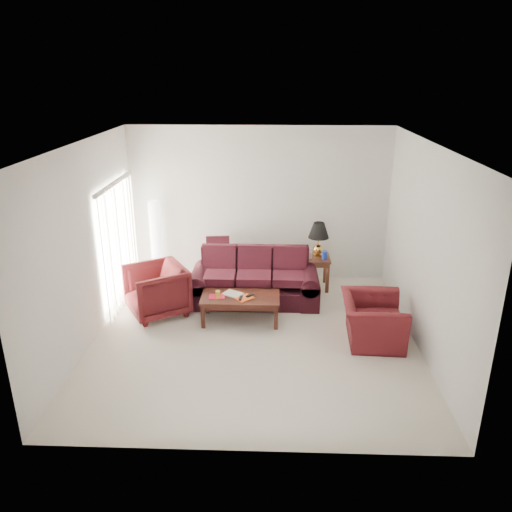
{
  "coord_description": "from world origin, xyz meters",
  "views": [
    {
      "loc": [
        0.29,
        -6.9,
        3.95
      ],
      "look_at": [
        0.0,
        0.85,
        1.05
      ],
      "focal_mm": 35.0,
      "sensor_mm": 36.0,
      "label": 1
    }
  ],
  "objects_px": {
    "floor_lamp": "(157,241)",
    "coffee_table": "(241,308)",
    "end_table": "(314,272)",
    "sofa": "(254,278)",
    "armchair_left": "(156,290)",
    "armchair_right": "(372,320)"
  },
  "relations": [
    {
      "from": "floor_lamp",
      "to": "armchair_right",
      "type": "xyz_separation_m",
      "value": [
        3.81,
        -2.2,
        -0.48
      ]
    },
    {
      "from": "end_table",
      "to": "coffee_table",
      "type": "height_order",
      "value": "end_table"
    },
    {
      "from": "end_table",
      "to": "coffee_table",
      "type": "bearing_deg",
      "value": -132.64
    },
    {
      "from": "sofa",
      "to": "coffee_table",
      "type": "height_order",
      "value": "sofa"
    },
    {
      "from": "armchair_right",
      "to": "sofa",
      "type": "bearing_deg",
      "value": 57.77
    },
    {
      "from": "end_table",
      "to": "floor_lamp",
      "type": "height_order",
      "value": "floor_lamp"
    },
    {
      "from": "end_table",
      "to": "sofa",
      "type": "bearing_deg",
      "value": -148.72
    },
    {
      "from": "armchair_right",
      "to": "coffee_table",
      "type": "distance_m",
      "value": 2.15
    },
    {
      "from": "floor_lamp",
      "to": "armchair_right",
      "type": "distance_m",
      "value": 4.43
    },
    {
      "from": "end_table",
      "to": "armchair_right",
      "type": "xyz_separation_m",
      "value": [
        0.75,
        -1.99,
        0.03
      ]
    },
    {
      "from": "coffee_table",
      "to": "armchair_left",
      "type": "bearing_deg",
      "value": 157.66
    },
    {
      "from": "sofa",
      "to": "armchair_left",
      "type": "height_order",
      "value": "sofa"
    },
    {
      "from": "end_table",
      "to": "armchair_right",
      "type": "relative_size",
      "value": 0.59
    },
    {
      "from": "sofa",
      "to": "armchair_right",
      "type": "xyz_separation_m",
      "value": [
        1.87,
        -1.31,
        -0.12
      ]
    },
    {
      "from": "floor_lamp",
      "to": "coffee_table",
      "type": "bearing_deg",
      "value": -43.45
    },
    {
      "from": "armchair_left",
      "to": "coffee_table",
      "type": "xyz_separation_m",
      "value": [
        1.45,
        -0.22,
        -0.21
      ]
    },
    {
      "from": "floor_lamp",
      "to": "coffee_table",
      "type": "xyz_separation_m",
      "value": [
        1.74,
        -1.65,
        -0.6
      ]
    },
    {
      "from": "end_table",
      "to": "armchair_left",
      "type": "distance_m",
      "value": 3.02
    },
    {
      "from": "armchair_left",
      "to": "armchair_right",
      "type": "height_order",
      "value": "armchair_left"
    },
    {
      "from": "end_table",
      "to": "floor_lamp",
      "type": "bearing_deg",
      "value": 175.94
    },
    {
      "from": "coffee_table",
      "to": "armchair_right",
      "type": "bearing_deg",
      "value": -28.79
    },
    {
      "from": "coffee_table",
      "to": "end_table",
      "type": "bearing_deg",
      "value": 33.61
    }
  ]
}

